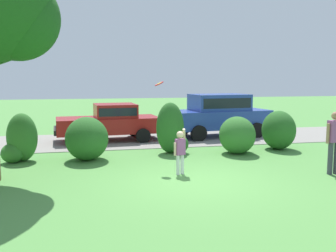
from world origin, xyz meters
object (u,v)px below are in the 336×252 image
(parked_suv, at_px, (219,113))
(frisbee, at_px, (159,84))
(parked_sedan, at_px, (110,121))
(adult_onlooker, at_px, (334,139))
(child_thrower, at_px, (180,149))

(parked_suv, bearing_deg, frisbee, -125.51)
(parked_sedan, height_order, adult_onlooker, adult_onlooker)
(parked_sedan, bearing_deg, frisbee, -77.15)
(parked_sedan, height_order, frisbee, frisbee)
(child_thrower, distance_m, frisbee, 2.11)
(parked_suv, distance_m, frisbee, 6.58)
(frisbee, xyz_separation_m, adult_onlooker, (4.53, -1.94, -1.50))
(adult_onlooker, bearing_deg, frisbee, 156.83)
(child_thrower, xyz_separation_m, adult_onlooker, (4.16, -0.86, 0.27))
(parked_suv, height_order, frisbee, frisbee)
(adult_onlooker, bearing_deg, child_thrower, 168.35)
(child_thrower, height_order, adult_onlooker, adult_onlooker)
(parked_sedan, height_order, parked_suv, parked_suv)
(parked_sedan, relative_size, parked_suv, 0.93)
(parked_sedan, relative_size, adult_onlooker, 2.60)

